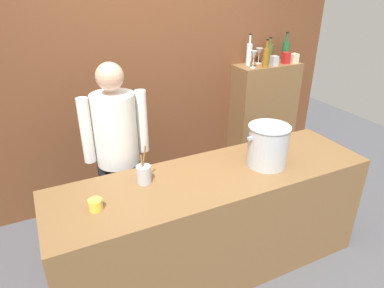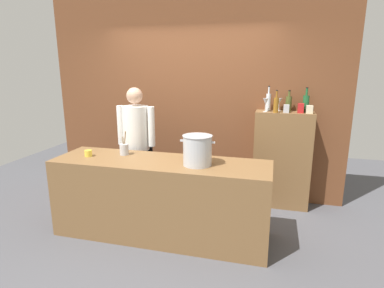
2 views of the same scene
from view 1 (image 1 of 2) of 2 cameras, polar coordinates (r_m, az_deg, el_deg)
name	(u,v)px [view 1 (image 1 of 2)]	position (r m, az deg, el deg)	size (l,w,h in m)	color
ground_plane	(212,265)	(3.10, 3.32, -19.47)	(8.00, 8.00, 0.00)	#4C4C51
brick_back_panel	(147,56)	(3.53, -7.44, 14.22)	(4.40, 0.10, 3.00)	brown
prep_counter	(213,223)	(2.80, 3.56, -13.01)	(2.44, 0.70, 0.90)	brown
bar_cabinet	(263,120)	(4.21, 11.65, 3.98)	(0.76, 0.32, 1.33)	brown
chef	(117,148)	(2.84, -12.32, -0.65)	(0.53, 0.36, 1.66)	black
stockpot_large	(268,146)	(2.66, 12.49, -0.26)	(0.38, 0.32, 0.32)	#B7BABF
utensil_crock	(144,174)	(2.43, -8.02, -4.95)	(0.10, 0.10, 0.28)	#B7BABF
butter_jar	(95,205)	(2.25, -15.74, -9.68)	(0.09, 0.09, 0.07)	yellow
wine_bottle_green	(286,51)	(4.17, 15.28, 14.71)	(0.08, 0.08, 0.32)	#1E592D
wine_bottle_clear	(249,54)	(3.90, 9.47, 14.58)	(0.06, 0.06, 0.33)	silver
wine_bottle_amber	(266,57)	(3.83, 12.19, 13.89)	(0.07, 0.07, 0.29)	#8C5919
wine_bottle_olive	(269,53)	(4.05, 12.71, 14.50)	(0.08, 0.08, 0.28)	#475123
wine_glass_short	(259,52)	(3.99, 11.11, 14.74)	(0.08, 0.08, 0.17)	silver
wine_glass_tall	(254,56)	(3.77, 10.21, 14.26)	(0.07, 0.07, 0.18)	silver
spice_tin_red	(286,58)	(4.07, 15.31, 13.62)	(0.07, 0.07, 0.12)	red
spice_tin_cream	(294,58)	(4.13, 16.57, 13.50)	(0.08, 0.08, 0.10)	beige
spice_tin_silver	(274,61)	(3.94, 13.50, 13.29)	(0.07, 0.07, 0.11)	#B2B2B7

